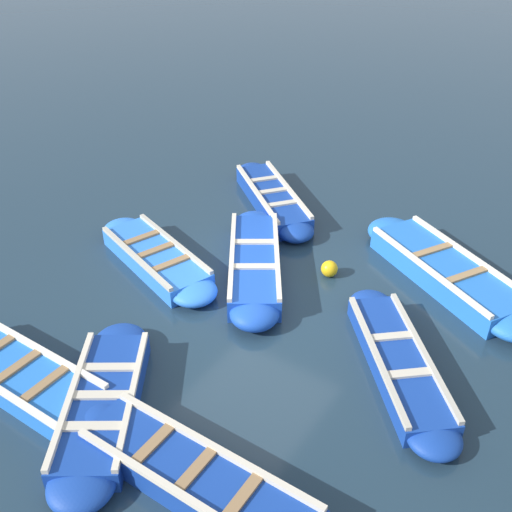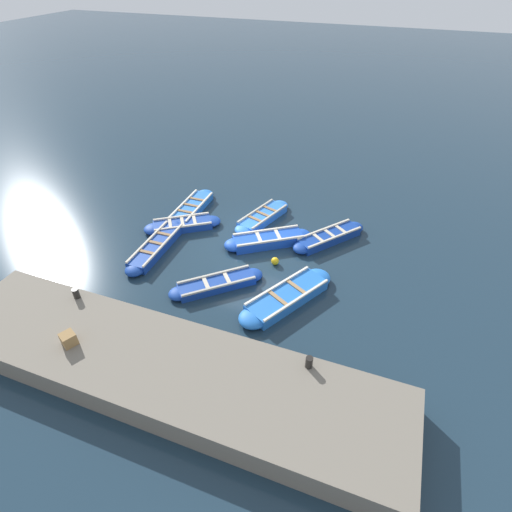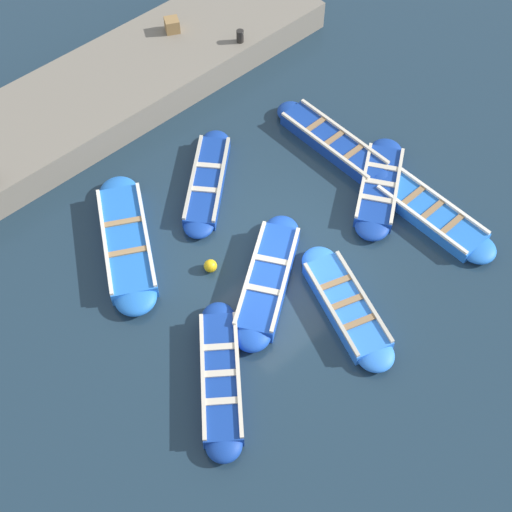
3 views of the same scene
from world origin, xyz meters
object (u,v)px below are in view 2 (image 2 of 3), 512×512
(boat_outer_left, at_px, (217,284))
(boat_mid_row, at_px, (263,217))
(boat_inner_gap, at_px, (268,240))
(wooden_crate, at_px, (69,339))
(boat_end_of_row, at_px, (183,225))
(bollard_mid_north, at_px, (309,362))
(boat_bow_out, at_px, (329,237))
(boat_tucked, at_px, (156,246))
(buoy_orange_near, at_px, (275,261))
(boat_outer_right, at_px, (287,297))
(boat_broadside, at_px, (192,208))
(bollard_north, at_px, (76,293))

(boat_outer_left, xyz_separation_m, boat_mid_row, (-4.75, 0.05, 0.02))
(boat_inner_gap, xyz_separation_m, wooden_crate, (7.54, -3.33, 0.81))
(boat_end_of_row, bearing_deg, wooden_crate, 4.07)
(boat_outer_left, bearing_deg, bollard_mid_north, 55.22)
(boat_end_of_row, distance_m, boat_bow_out, 6.28)
(boat_inner_gap, xyz_separation_m, boat_bow_out, (-1.10, 2.29, -0.02))
(boat_inner_gap, distance_m, boat_outer_left, 3.25)
(boat_inner_gap, xyz_separation_m, bollard_mid_north, (5.94, 3.18, 0.79))
(boat_tucked, xyz_separation_m, boat_bow_out, (-3.05, 6.36, 0.01))
(wooden_crate, bearing_deg, buoy_orange_near, 147.82)
(boat_outer_right, distance_m, boat_bow_out, 4.07)
(wooden_crate, bearing_deg, boat_outer_left, 150.79)
(boat_end_of_row, distance_m, buoy_orange_near, 4.64)
(boat_tucked, xyz_separation_m, boat_outer_right, (0.98, 5.77, 0.02))
(bollard_mid_north, relative_size, buoy_orange_near, 1.16)
(boat_outer_right, relative_size, buoy_orange_near, 13.22)
(boat_broadside, height_order, bollard_north, bollard_north)
(wooden_crate, relative_size, buoy_orange_near, 1.26)
(boat_outer_right, bearing_deg, boat_end_of_row, -116.37)
(boat_bow_out, relative_size, bollard_mid_north, 9.25)
(boat_broadside, xyz_separation_m, boat_tucked, (3.15, 0.07, 0.02))
(buoy_orange_near, bearing_deg, bollard_mid_north, 27.62)
(boat_outer_left, bearing_deg, buoy_orange_near, 141.82)
(boat_outer_right, bearing_deg, wooden_crate, -47.55)
(boat_tucked, bearing_deg, boat_mid_row, 137.71)
(boat_outer_left, relative_size, boat_tucked, 0.80)
(boat_outer_left, xyz_separation_m, buoy_orange_near, (-1.97, 1.55, 0.00))
(buoy_orange_near, bearing_deg, boat_bow_out, 144.50)
(boat_end_of_row, relative_size, buoy_orange_near, 10.60)
(boat_end_of_row, height_order, boat_tucked, boat_tucked)
(boat_tucked, height_order, wooden_crate, wooden_crate)
(boat_outer_left, bearing_deg, boat_outer_right, 94.30)
(boat_broadside, xyz_separation_m, wooden_crate, (8.73, 0.81, 0.85))
(boat_inner_gap, xyz_separation_m, boat_end_of_row, (0.18, -3.86, -0.04))
(boat_inner_gap, height_order, boat_outer_right, boat_inner_gap)
(boat_broadside, bearing_deg, boat_end_of_row, 11.87)
(boat_broadside, height_order, boat_mid_row, boat_mid_row)
(boat_outer_left, xyz_separation_m, boat_bow_out, (-4.22, 3.16, 0.03))
(boat_end_of_row, relative_size, bollard_north, 9.10)
(boat_end_of_row, distance_m, boat_mid_row, 3.53)
(boat_outer_left, distance_m, boat_outer_right, 2.57)
(bollard_mid_north, bearing_deg, boat_outer_right, -153.71)
(boat_outer_left, distance_m, bollard_north, 4.61)
(boat_bow_out, bearing_deg, boat_mid_row, -99.57)
(boat_outer_left, xyz_separation_m, boat_end_of_row, (-2.95, -2.99, 0.01))
(boat_broadside, relative_size, wooden_crate, 9.56)
(bollard_mid_north, bearing_deg, boat_outer_left, -124.78)
(bollard_mid_north, bearing_deg, boat_broadside, -134.25)
(boat_end_of_row, distance_m, bollard_mid_north, 9.13)
(boat_inner_gap, height_order, boat_bow_out, boat_inner_gap)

